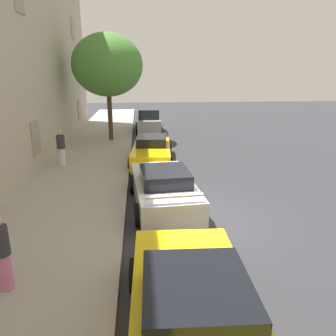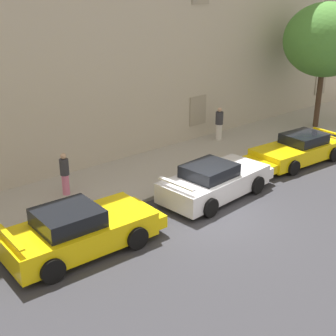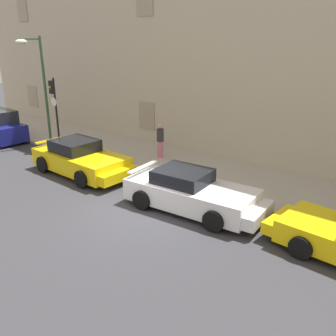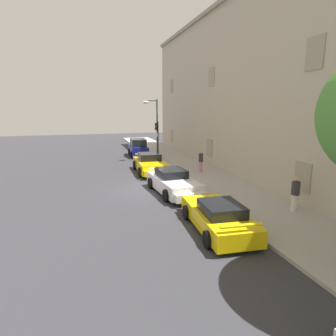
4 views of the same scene
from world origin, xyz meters
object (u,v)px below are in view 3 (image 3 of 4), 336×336
(sportscar_yellow_flank, at_px, (195,194))
(pedestrian_admiring, at_px, (160,140))
(sportscar_red_lead, at_px, (83,160))
(street_lamp, at_px, (36,72))
(traffic_light, at_px, (54,101))

(sportscar_yellow_flank, bearing_deg, pedestrian_admiring, 141.57)
(sportscar_red_lead, height_order, sportscar_yellow_flank, sportscar_red_lead)
(street_lamp, distance_m, pedestrian_admiring, 7.45)
(sportscar_red_lead, distance_m, sportscar_yellow_flank, 5.89)
(traffic_light, xyz_separation_m, street_lamp, (-1.09, -0.15, 1.41))
(sportscar_red_lead, distance_m, traffic_light, 4.68)
(sportscar_red_lead, distance_m, pedestrian_admiring, 3.90)
(traffic_light, bearing_deg, street_lamp, -172.27)
(sportscar_yellow_flank, distance_m, traffic_light, 10.15)
(traffic_light, height_order, street_lamp, street_lamp)
(sportscar_yellow_flank, bearing_deg, street_lamp, 172.95)
(sportscar_yellow_flank, height_order, pedestrian_admiring, pedestrian_admiring)
(traffic_light, relative_size, pedestrian_admiring, 2.21)
(sportscar_yellow_flank, relative_size, pedestrian_admiring, 3.07)
(sportscar_red_lead, bearing_deg, street_lamp, 164.33)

